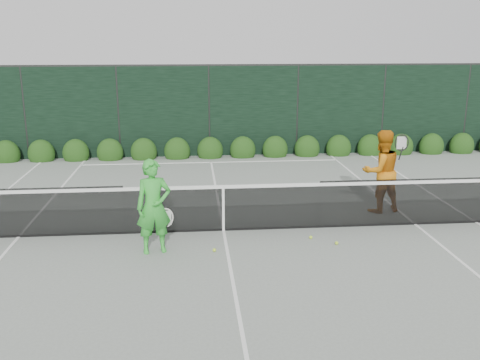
{
  "coord_description": "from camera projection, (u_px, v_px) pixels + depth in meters",
  "views": [
    {
      "loc": [
        -0.62,
        -10.43,
        3.83
      ],
      "look_at": [
        0.37,
        0.3,
        1.0
      ],
      "focal_mm": 40.0,
      "sensor_mm": 36.0,
      "label": 1
    }
  ],
  "objects": [
    {
      "name": "ground",
      "position": [
        224.0,
        231.0,
        11.07
      ],
      "size": [
        80.0,
        80.0,
        0.0
      ],
      "primitive_type": "plane",
      "color": "gray",
      "rests_on": "ground"
    },
    {
      "name": "tennis_net",
      "position": [
        222.0,
        206.0,
        10.93
      ],
      "size": [
        12.9,
        0.1,
        1.07
      ],
      "color": "#10301F",
      "rests_on": "ground"
    },
    {
      "name": "player_woman",
      "position": [
        154.0,
        207.0,
        9.76
      ],
      "size": [
        0.72,
        0.55,
        1.76
      ],
      "rotation": [
        0.0,
        0.0,
        0.22
      ],
      "color": "green",
      "rests_on": "ground"
    },
    {
      "name": "player_man",
      "position": [
        381.0,
        171.0,
        12.11
      ],
      "size": [
        1.05,
        0.89,
        1.89
      ],
      "rotation": [
        0.0,
        0.0,
        3.35
      ],
      "color": "orange",
      "rests_on": "ground"
    },
    {
      "name": "court_lines",
      "position": [
        224.0,
        230.0,
        11.07
      ],
      "size": [
        11.03,
        23.83,
        0.01
      ],
      "color": "white",
      "rests_on": "ground"
    },
    {
      "name": "windscreen_fence",
      "position": [
        234.0,
        198.0,
        8.07
      ],
      "size": [
        32.0,
        21.07,
        3.06
      ],
      "color": "black",
      "rests_on": "ground"
    },
    {
      "name": "hedge_row",
      "position": [
        210.0,
        151.0,
        17.9
      ],
      "size": [
        31.66,
        0.65,
        0.94
      ],
      "color": "#143A10",
      "rests_on": "ground"
    },
    {
      "name": "tennis_balls",
      "position": [
        288.0,
        243.0,
        10.29
      ],
      "size": [
        2.44,
        0.55,
        0.07
      ],
      "color": "#BAE232",
      "rests_on": "ground"
    }
  ]
}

